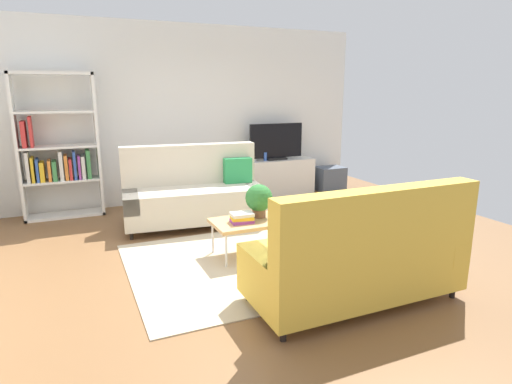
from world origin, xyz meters
TOP-DOWN VIEW (x-y plane):
  - ground_plane at (0.00, 0.00)m, footprint 7.68×7.68m
  - wall_far at (0.00, 2.80)m, footprint 6.40×0.12m
  - area_rug at (0.12, -0.28)m, footprint 2.90×2.20m
  - couch_beige at (-0.21, 1.34)m, footprint 1.97×1.03m
  - couch_green at (0.45, -1.50)m, footprint 1.90×0.84m
  - coffee_table at (0.17, -0.08)m, footprint 1.10×0.56m
  - tv_console at (1.61, 2.46)m, footprint 1.40×0.44m
  - tv at (1.61, 2.44)m, footprint 1.00×0.20m
  - bookshelf at (-1.92, 2.48)m, footprint 1.10×0.36m
  - storage_trunk at (2.71, 2.36)m, footprint 0.52×0.40m
  - potted_plant at (0.19, -0.00)m, footprint 0.31×0.31m
  - table_book_0 at (-0.07, -0.12)m, footprint 0.25×0.20m
  - table_book_1 at (-0.07, -0.12)m, footprint 0.27×0.22m
  - table_book_2 at (-0.07, -0.12)m, footprint 0.25×0.19m
  - vase_0 at (1.03, 2.51)m, footprint 0.11×0.11m
  - vase_1 at (1.20, 2.51)m, footprint 0.13×0.13m
  - bottle_0 at (1.39, 2.42)m, footprint 0.06×0.06m

SIDE VIEW (x-z plane):
  - ground_plane at x=0.00m, z-range 0.00..0.00m
  - area_rug at x=0.12m, z-range 0.00..0.01m
  - storage_trunk at x=2.71m, z-range 0.00..0.44m
  - tv_console at x=1.61m, z-range 0.00..0.64m
  - coffee_table at x=0.17m, z-range 0.18..0.60m
  - table_book_0 at x=-0.07m, z-range 0.42..0.46m
  - couch_beige at x=-0.21m, z-range -0.11..0.99m
  - couch_green at x=0.45m, z-range -0.10..1.00m
  - table_book_1 at x=-0.07m, z-range 0.46..0.49m
  - table_book_2 at x=-0.07m, z-range 0.49..0.53m
  - potted_plant at x=0.19m, z-range 0.44..0.83m
  - vase_0 at x=1.03m, z-range 0.64..0.76m
  - bottle_0 at x=1.39m, z-range 0.64..0.79m
  - vase_1 at x=1.20m, z-range 0.64..0.82m
  - tv at x=1.61m, z-range 0.63..1.27m
  - bookshelf at x=-1.92m, z-range -0.08..2.02m
  - wall_far at x=0.00m, z-range 0.00..2.90m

